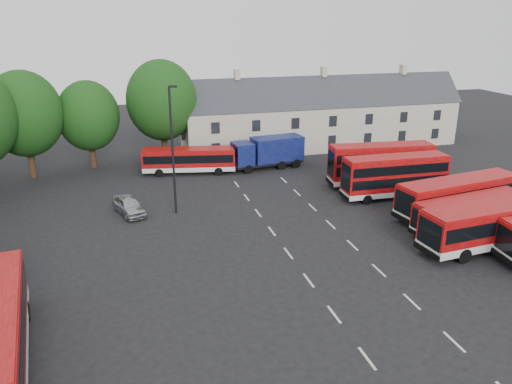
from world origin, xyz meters
TOP-DOWN VIEW (x-y plane):
  - ground at (0.00, 0.00)m, footprint 140.00×140.00m
  - lane_markings at (2.50, 2.00)m, footprint 5.15×33.80m
  - treeline at (-20.74, 19.36)m, footprint 29.92×32.59m
  - terrace_houses at (14.00, 30.00)m, footprint 35.70×7.13m
  - bus_row_c at (14.76, -1.02)m, footprint 12.02×3.77m
  - bus_row_d at (14.91, 1.94)m, footprint 10.10×3.65m
  - bus_row_e at (16.07, 5.01)m, footprint 11.70×4.27m
  - bus_dd_south at (13.16, 10.36)m, footprint 9.82×2.52m
  - bus_dd_north at (13.66, 13.94)m, footprint 10.39×3.42m
  - bus_north at (-4.03, 22.94)m, footprint 9.98×4.02m
  - box_truck at (4.75, 22.61)m, footprint 8.11×3.41m
  - silver_car at (-10.67, 12.77)m, footprint 3.08×4.79m
  - lamppost at (-6.77, 11.90)m, footprint 0.75×0.45m

SIDE VIEW (x-z plane):
  - ground at x=0.00m, z-range 0.00..0.00m
  - lane_markings at x=2.50m, z-range 0.00..0.01m
  - silver_car at x=-10.67m, z-range 0.00..1.52m
  - bus_north at x=-4.03m, z-range 0.28..3.03m
  - bus_row_d at x=14.91m, z-range 0.28..3.08m
  - box_truck at x=4.75m, z-range 0.21..3.65m
  - bus_row_e at x=16.07m, z-range 0.33..3.56m
  - bus_row_c at x=14.76m, z-range 0.34..3.68m
  - bus_dd_south at x=13.16m, z-range 0.28..4.28m
  - bus_dd_north at x=13.66m, z-range 0.29..4.47m
  - terrace_houses at x=14.00m, z-range -1.17..8.89m
  - lamppost at x=-6.77m, z-range 0.37..11.22m
  - treeline at x=-20.74m, z-range 0.68..12.69m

